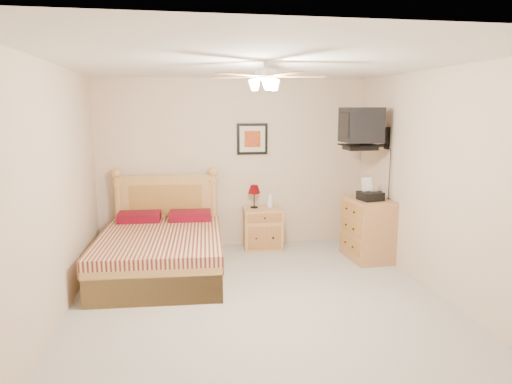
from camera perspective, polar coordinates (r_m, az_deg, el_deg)
The scene contains 17 objects.
floor at distance 5.00m, azimuth 0.64°, elevation -13.98°, with size 4.50×4.50×0.00m, color #A8A297.
ceiling at distance 4.58m, azimuth 0.70°, elevation 15.86°, with size 4.00×4.50×0.04m, color white.
wall_back at distance 6.83m, azimuth -2.74°, elevation 3.53°, with size 4.00×0.04×2.50m, color beige.
wall_front at distance 2.51m, azimuth 10.05°, elevation -8.64°, with size 4.00×0.04×2.50m, color beige.
wall_left at distance 4.70m, azimuth -24.05°, elevation -0.48°, with size 0.04×4.50×2.50m, color beige.
wall_right at distance 5.36m, azimuth 22.21°, elevation 0.88°, with size 0.04×4.50×2.50m, color beige.
bed at distance 5.79m, azimuth -11.90°, elevation -4.23°, with size 1.47×1.93×1.25m, color #B0824B, non-canonical shape.
nightstand at distance 6.83m, azimuth 0.84°, elevation -4.55°, with size 0.56×0.42×0.61m, color tan.
table_lamp at distance 6.77m, azimuth -0.23°, elevation -0.55°, with size 0.19×0.19×0.35m, color #600308, non-canonical shape.
lotion_bottle at distance 6.79m, azimuth 1.75°, elevation -0.90°, with size 0.10×0.10×0.26m, color white.
framed_picture at distance 6.81m, azimuth -0.47°, elevation 6.65°, with size 0.46×0.04×0.46m, color black.
dresser at distance 6.50m, azimuth 13.78°, elevation -4.50°, with size 0.50×0.72×0.85m, color #A06E3B.
fax_machine at distance 6.28m, azimuth 14.14°, elevation 0.34°, with size 0.28×0.30×0.30m, color black, non-canonical shape.
magazine_lower at distance 6.62m, azimuth 12.84°, elevation -0.30°, with size 0.20×0.27×0.03m, color #BDB199.
magazine_upper at distance 6.64m, azimuth 12.91°, elevation -0.08°, with size 0.17×0.24×0.02m, color gray.
wall_tv at distance 6.37m, azimuth 14.25°, elevation 7.78°, with size 0.56×0.46×0.58m, color black, non-canonical shape.
ceiling_fan at distance 4.37m, azimuth 1.19°, elevation 14.28°, with size 1.14×1.14×0.28m, color silver, non-canonical shape.
Camera 1 is at (-0.82, -4.48, 2.06)m, focal length 32.00 mm.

